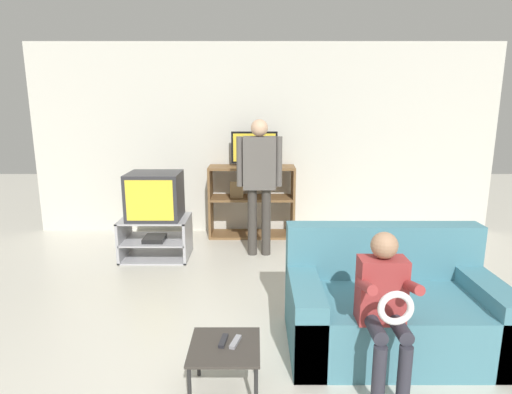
% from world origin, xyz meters
% --- Properties ---
extents(wall_back, '(6.40, 0.06, 2.60)m').
position_xyz_m(wall_back, '(0.00, 4.08, 1.30)').
color(wall_back, beige).
rests_on(wall_back, ground_plane).
extents(tv_stand, '(0.79, 0.57, 0.48)m').
position_xyz_m(tv_stand, '(-1.30, 2.96, 0.24)').
color(tv_stand, '#A8A8AD').
rests_on(tv_stand, ground_plane).
extents(television_main, '(0.60, 0.53, 0.54)m').
position_xyz_m(television_main, '(-1.29, 2.97, 0.75)').
color(television_main, '#2D2D33').
rests_on(television_main, tv_stand).
extents(media_shelf, '(1.16, 0.41, 0.97)m').
position_xyz_m(media_shelf, '(-0.17, 3.80, 0.50)').
color(media_shelf, brown).
rests_on(media_shelf, ground_plane).
extents(television_flat, '(0.62, 0.20, 0.46)m').
position_xyz_m(television_flat, '(-0.14, 3.83, 1.19)').
color(television_flat, black).
rests_on(television_flat, media_shelf).
extents(snack_table, '(0.44, 0.44, 0.34)m').
position_xyz_m(snack_table, '(-0.31, 0.49, 0.30)').
color(snack_table, '#38332D').
rests_on(snack_table, ground_plane).
extents(remote_control_black, '(0.06, 0.15, 0.02)m').
position_xyz_m(remote_control_black, '(-0.32, 0.53, 0.35)').
color(remote_control_black, '#232328').
rests_on(remote_control_black, snack_table).
extents(remote_control_white, '(0.07, 0.15, 0.02)m').
position_xyz_m(remote_control_white, '(-0.24, 0.52, 0.35)').
color(remote_control_white, gray).
rests_on(remote_control_white, snack_table).
extents(couch, '(1.55, 0.90, 0.87)m').
position_xyz_m(couch, '(0.91, 1.08, 0.29)').
color(couch, teal).
rests_on(couch, ground_plane).
extents(person_standing_adult, '(0.53, 0.20, 1.63)m').
position_xyz_m(person_standing_adult, '(-0.08, 3.05, 0.99)').
color(person_standing_adult, '#3D3833').
rests_on(person_standing_adult, ground_plane).
extents(person_seated_child, '(0.33, 0.43, 1.03)m').
position_xyz_m(person_seated_child, '(0.69, 0.56, 0.61)').
color(person_seated_child, '#2D2D38').
rests_on(person_seated_child, ground_plane).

